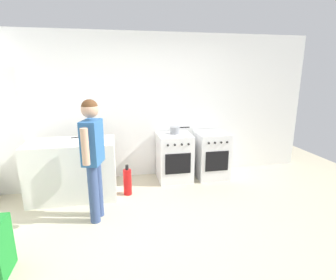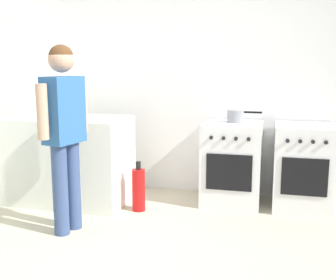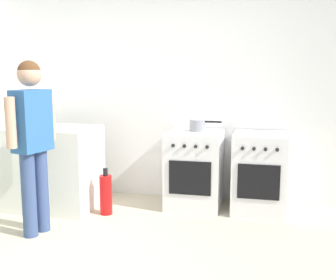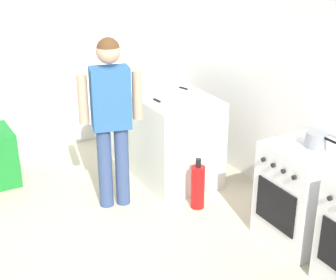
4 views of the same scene
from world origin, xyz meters
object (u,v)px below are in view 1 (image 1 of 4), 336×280
(fire_extinguisher, at_px, (128,182))
(pot, at_px, (175,130))
(oven_right, at_px, (211,155))
(knife_carving, at_px, (78,144))
(knife_paring, at_px, (77,137))
(oven_left, at_px, (174,157))
(person, at_px, (93,151))
(larder_cabinet, at_px, (13,131))

(fire_extinguisher, bearing_deg, pot, 30.16)
(oven_right, relative_size, fire_extinguisher, 1.70)
(pot, bearing_deg, knife_carving, -158.17)
(knife_carving, relative_size, knife_paring, 1.59)
(pot, distance_m, knife_paring, 1.67)
(pot, relative_size, knife_paring, 1.70)
(knife_carving, distance_m, fire_extinguisher, 0.98)
(oven_left, relative_size, person, 0.53)
(pot, distance_m, knife_carving, 1.70)
(oven_left, xyz_separation_m, knife_paring, (-1.64, -0.15, 0.48))
(fire_extinguisher, bearing_deg, knife_carving, -170.59)
(oven_right, distance_m, knife_carving, 2.38)
(oven_right, bearing_deg, pot, 176.64)
(pot, relative_size, larder_cabinet, 0.18)
(oven_left, xyz_separation_m, pot, (0.02, 0.04, 0.49))
(oven_left, distance_m, oven_right, 0.70)
(pot, bearing_deg, larder_cabinet, 178.67)
(oven_left, height_order, larder_cabinet, larder_cabinet)
(knife_carving, xyz_separation_m, fire_extinguisher, (0.68, 0.11, -0.69))
(knife_carving, bearing_deg, person, -65.25)
(person, bearing_deg, larder_cabinet, 137.47)
(oven_right, bearing_deg, fire_extinguisher, -163.11)
(oven_left, relative_size, fire_extinguisher, 1.70)
(pot, relative_size, person, 0.22)
(oven_left, distance_m, knife_paring, 1.71)
(knife_carving, xyz_separation_m, knife_paring, (-0.08, 0.44, 0.00))
(oven_right, distance_m, pot, 0.84)
(pot, xyz_separation_m, fire_extinguisher, (-0.89, -0.52, -0.70))
(knife_carving, bearing_deg, oven_right, 14.67)
(oven_right, bearing_deg, person, -150.64)
(oven_right, xyz_separation_m, person, (-2.01, -1.13, 0.52))
(knife_carving, bearing_deg, larder_cabinet, 147.66)
(fire_extinguisher, distance_m, larder_cabinet, 2.03)
(oven_right, relative_size, knife_carving, 2.57)
(person, height_order, fire_extinguisher, person)
(knife_carving, bearing_deg, oven_left, 20.83)
(oven_left, bearing_deg, pot, 61.66)
(knife_paring, distance_m, larder_cabinet, 1.05)
(pot, bearing_deg, knife_paring, -173.42)
(person, distance_m, larder_cabinet, 1.82)
(knife_paring, height_order, fire_extinguisher, knife_paring)
(oven_left, relative_size, knife_paring, 4.08)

